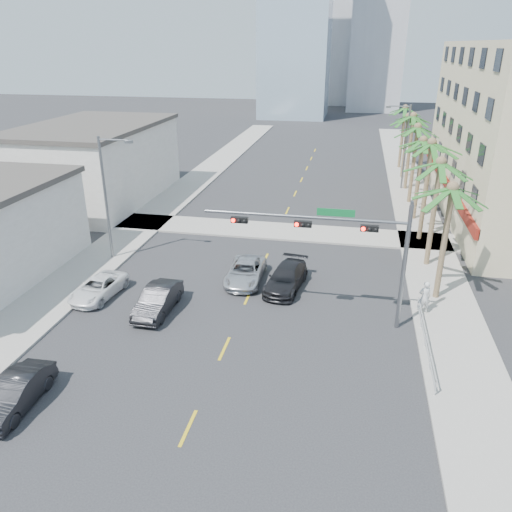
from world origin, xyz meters
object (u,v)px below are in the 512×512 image
at_px(car_lane_center, 245,272).
at_px(traffic_signal_mast, 345,240).
at_px(car_parked_mid, 16,393).
at_px(car_lane_left, 158,300).
at_px(pedestrian, 425,297).
at_px(car_lane_right, 286,278).
at_px(car_parked_far, 98,288).

bearing_deg(car_lane_center, traffic_signal_mast, -34.88).
distance_m(car_parked_mid, car_lane_center, 15.99).
xyz_separation_m(car_lane_left, pedestrian, (15.44, 2.66, 0.40)).
distance_m(car_lane_center, car_lane_right, 2.87).
bearing_deg(car_lane_left, car_lane_right, 33.66).
xyz_separation_m(car_parked_mid, pedestrian, (18.37, 11.92, 0.44)).
xyz_separation_m(car_lane_left, car_lane_right, (7.03, 4.55, -0.03)).
xyz_separation_m(car_parked_mid, car_parked_far, (-1.45, 10.29, -0.09)).
distance_m(car_lane_left, car_lane_right, 8.38).
distance_m(car_parked_far, car_lane_center, 9.48).
relative_size(traffic_signal_mast, car_parked_far, 2.48).
height_order(car_parked_far, car_lane_left, car_lane_left).
height_order(car_lane_right, pedestrian, pedestrian).
bearing_deg(car_parked_far, car_lane_right, 23.31).
bearing_deg(traffic_signal_mast, car_parked_mid, -143.36).
height_order(car_parked_mid, car_lane_left, car_lane_left).
bearing_deg(car_parked_mid, pedestrian, 31.47).
distance_m(car_parked_mid, car_lane_right, 17.03).
relative_size(car_lane_left, pedestrian, 2.30).
bearing_deg(car_lane_left, car_parked_far, 167.50).
bearing_deg(pedestrian, car_lane_left, -4.17).
bearing_deg(traffic_signal_mast, car_lane_center, 146.88).
xyz_separation_m(car_parked_far, car_lane_right, (11.42, 3.51, 0.11)).
bearing_deg(pedestrian, traffic_signal_mast, 6.77).
height_order(traffic_signal_mast, car_parked_mid, traffic_signal_mast).
distance_m(traffic_signal_mast, car_parked_mid, 17.48).
height_order(car_parked_far, car_lane_center, car_lane_center).
relative_size(traffic_signal_mast, car_lane_right, 2.20).
height_order(car_lane_center, pedestrian, pedestrian).
relative_size(car_lane_right, pedestrian, 2.51).
bearing_deg(car_lane_right, car_lane_left, -139.49).
relative_size(car_parked_far, car_lane_center, 0.90).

